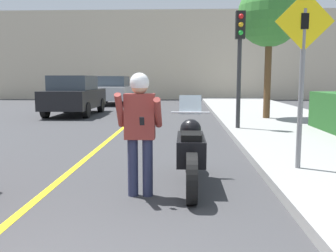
# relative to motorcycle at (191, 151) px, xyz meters

# --- Properties ---
(road_center_line) EXTENTS (0.12, 36.00, 0.01)m
(road_center_line) POSITION_rel_motorcycle_xyz_m (-2.04, 2.59, -0.51)
(road_center_line) COLOR yellow
(road_center_line) RESTS_ON ground
(building_backdrop) EXTENTS (28.00, 1.20, 6.43)m
(building_backdrop) POSITION_rel_motorcycle_xyz_m (-1.44, 22.59, 2.70)
(building_backdrop) COLOR beige
(building_backdrop) RESTS_ON ground
(motorcycle) EXTENTS (0.62, 2.30, 1.32)m
(motorcycle) POSITION_rel_motorcycle_xyz_m (0.00, 0.00, 0.00)
(motorcycle) COLOR black
(motorcycle) RESTS_ON ground
(person_biker) EXTENTS (0.59, 0.46, 1.66)m
(person_biker) POSITION_rel_motorcycle_xyz_m (-0.69, -0.54, 0.50)
(person_biker) COLOR #282D4C
(person_biker) RESTS_ON ground
(crossing_sign) EXTENTS (0.91, 0.08, 2.76)m
(crossing_sign) POSITION_rel_motorcycle_xyz_m (1.74, 0.55, 1.29)
(crossing_sign) COLOR slate
(crossing_sign) RESTS_ON sidewalk_curb
(traffic_light) EXTENTS (0.26, 0.30, 3.29)m
(traffic_light) POSITION_rel_motorcycle_xyz_m (1.46, 5.36, 1.94)
(traffic_light) COLOR #2D2D30
(traffic_light) RESTS_ON sidewalk_curb
(street_tree) EXTENTS (2.23, 2.23, 4.75)m
(street_tree) POSITION_rel_motorcycle_xyz_m (2.87, 8.15, 3.24)
(street_tree) COLOR brown
(street_tree) RESTS_ON sidewalk_curb
(parked_car_black) EXTENTS (1.88, 4.20, 1.68)m
(parked_car_black) POSITION_rel_motorcycle_xyz_m (-4.79, 10.39, 0.34)
(parked_car_black) COLOR black
(parked_car_black) RESTS_ON ground
(parked_car_silver) EXTENTS (1.88, 4.20, 1.68)m
(parked_car_silver) POSITION_rel_motorcycle_xyz_m (-4.27, 16.78, 0.34)
(parked_car_silver) COLOR black
(parked_car_silver) RESTS_ON ground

